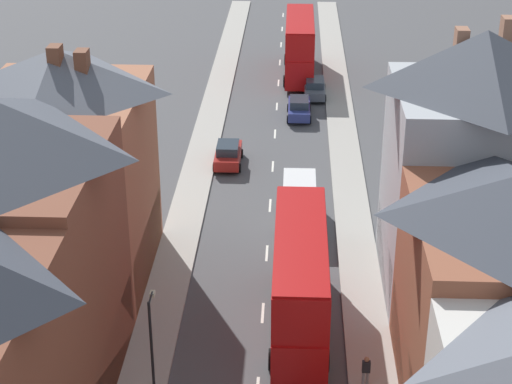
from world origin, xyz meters
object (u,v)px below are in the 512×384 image
Objects in this scene: double_decker_bus_mid_street at (300,45)px; car_parked_right_a at (299,108)px; car_near_silver at (315,87)px; pedestrian_mid_left at (366,371)px; double_decker_bus_lead at (300,281)px; delivery_van at (299,202)px; car_near_blue at (228,154)px; street_lamp at (152,347)px.

double_decker_bus_mid_street reaches higher than car_parked_right_a.
pedestrian_mid_left reaches higher than car_near_silver.
delivery_van is (0.01, 11.31, -1.48)m from double_decker_bus_lead.
street_lamp reaches higher than car_near_blue.
double_decker_bus_mid_street is at bearing 82.45° from street_lamp.
double_decker_bus_lead reaches higher than pedestrian_mid_left.
car_near_blue is 2.51× the size of pedestrian_mid_left.
double_decker_bus_lead is at bearing -92.20° from car_near_silver.
car_near_silver is 1.09× the size of car_parked_right_a.
double_decker_bus_lead is 20.29m from car_near_blue.
car_near_silver is 40.79m from street_lamp.
car_parked_right_a is at bearing 90.00° from delivery_van.
double_decker_bus_mid_street is at bearing 90.02° from delivery_van.
car_near_blue is 25.76m from street_lamp.
double_decker_bus_mid_street is 1.96× the size of street_lamp.
double_decker_bus_lead is 2.68× the size of car_near_blue.
delivery_van reaches higher than car_near_silver.
double_decker_bus_lead reaches higher than car_near_blue.
delivery_van is (0.00, -17.69, 0.51)m from car_parked_right_a.
street_lamp is (-8.95, -1.71, 2.21)m from pedestrian_mid_left.
double_decker_bus_lead is 1.00× the size of double_decker_bus_mid_street.
car_near_blue is at bearing -117.49° from car_parked_right_a.
double_decker_bus_mid_street reaches higher than pedestrian_mid_left.
car_near_silver is at bearing 66.74° from car_near_blue.
street_lamp is at bearing -97.55° from double_decker_bus_mid_street.
double_decker_bus_mid_street is 44.00m from pedestrian_mid_left.
car_near_blue is 0.78× the size of delivery_van.
car_near_blue is at bearing 120.64° from delivery_van.
double_decker_bus_lead is 34.10m from car_near_silver.
double_decker_bus_lead is 1.96× the size of street_lamp.
pedestrian_mid_left is (1.60, -38.34, 0.22)m from car_near_silver.
car_near_silver is at bearing 87.80° from double_decker_bus_lead.
car_near_blue reaches higher than car_near_silver.
double_decker_bus_lead is 8.55m from street_lamp.
car_parked_right_a is 2.62× the size of pedestrian_mid_left.
street_lamp reaches higher than double_decker_bus_mid_street.
car_near_silver is at bearing 75.45° from car_parked_right_a.
car_parked_right_a is 35.64m from street_lamp.
delivery_van is (-1.30, -22.70, 0.53)m from car_near_silver.
delivery_van is at bearing -93.28° from car_near_silver.
car_parked_right_a is (0.01, -10.54, -1.99)m from double_decker_bus_mid_street.
car_near_silver is 22.74m from delivery_van.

